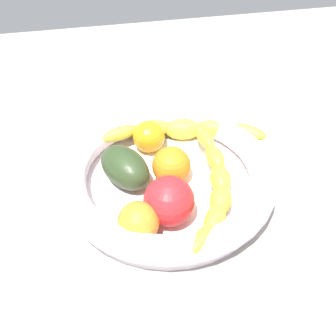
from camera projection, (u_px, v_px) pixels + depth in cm
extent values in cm
cube|color=#9D9790|center=(168.00, 197.00, 65.13)|extent=(120.00, 120.00, 3.00)
cylinder|color=white|center=(168.00, 187.00, 63.61)|extent=(28.67, 28.67, 1.51)
torus|color=white|center=(168.00, 173.00, 61.79)|extent=(31.38, 31.38, 3.88)
ellipsoid|color=yellow|center=(247.00, 132.00, 67.58)|extent=(5.54, 6.38, 2.26)
ellipsoid|color=yellow|center=(215.00, 128.00, 69.19)|extent=(5.11, 6.89, 2.87)
ellipsoid|color=yellow|center=(183.00, 129.00, 69.94)|extent=(4.50, 6.77, 3.48)
ellipsoid|color=yellow|center=(151.00, 129.00, 69.04)|extent=(3.23, 6.42, 2.87)
ellipsoid|color=yellow|center=(120.00, 133.00, 67.27)|extent=(3.96, 6.65, 2.26)
ellipsoid|color=yellow|center=(202.00, 239.00, 51.64)|extent=(5.15, 5.09, 2.12)
ellipsoid|color=yellow|center=(215.00, 219.00, 54.69)|extent=(5.70, 4.94, 2.57)
ellipsoid|color=yellow|center=(221.00, 200.00, 57.97)|extent=(5.88, 4.70, 3.03)
ellipsoid|color=yellow|center=(220.00, 179.00, 60.97)|extent=(5.58, 3.89, 3.03)
ellipsoid|color=yellow|center=(215.00, 157.00, 63.60)|extent=(5.17, 2.68, 2.57)
ellipsoid|color=yellow|center=(205.00, 138.00, 66.09)|extent=(5.46, 3.18, 2.12)
sphere|color=orange|center=(171.00, 166.00, 61.71)|extent=(5.65, 5.65, 5.65)
sphere|color=orange|center=(149.00, 137.00, 67.15)|extent=(5.10, 5.10, 5.10)
sphere|color=orange|center=(138.00, 222.00, 53.97)|extent=(5.44, 5.44, 5.44)
ellipsoid|color=#2D3F21|center=(125.00, 167.00, 61.54)|extent=(10.69, 9.38, 5.49)
sphere|color=red|center=(169.00, 201.00, 55.73)|extent=(6.81, 6.81, 6.81)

